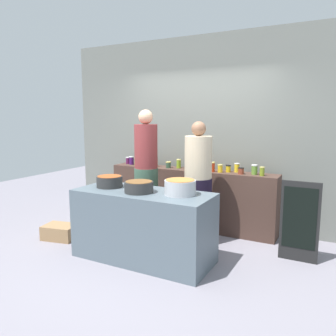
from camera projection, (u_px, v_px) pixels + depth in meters
name	position (u px, v px, depth m)	size (l,w,h in m)	color
ground	(156.00, 250.00, 4.43)	(12.00, 12.00, 0.00)	gray
storefront_wall	(200.00, 132.00, 5.47)	(4.80, 0.12, 3.00)	slate
display_shelf	(190.00, 198.00, 5.32)	(2.70, 0.36, 0.93)	#453028
prep_table	(143.00, 226.00, 4.10)	(1.70, 0.70, 0.85)	#52606A
preserve_jar_0	(128.00, 160.00, 5.86)	(0.08, 0.08, 0.12)	#521742
preserve_jar_1	(132.00, 160.00, 5.77)	(0.08, 0.08, 0.14)	#441860
preserve_jar_2	(137.00, 161.00, 5.68)	(0.09, 0.09, 0.13)	olive
preserve_jar_3	(148.00, 162.00, 5.67)	(0.09, 0.09, 0.11)	#2F6037
preserve_jar_4	(155.00, 162.00, 5.53)	(0.09, 0.09, 0.14)	orange
preserve_jar_5	(168.00, 165.00, 5.39)	(0.08, 0.08, 0.10)	#324E3A
preserve_jar_6	(179.00, 164.00, 5.36)	(0.07, 0.07, 0.14)	olive
preserve_jar_7	(188.00, 166.00, 5.20)	(0.09, 0.09, 0.11)	gold
preserve_jar_8	(201.00, 167.00, 5.11)	(0.08, 0.08, 0.12)	gold
preserve_jar_9	(213.00, 167.00, 5.00)	(0.07, 0.07, 0.15)	#B12F12
preserve_jar_10	(220.00, 168.00, 4.96)	(0.08, 0.08, 0.12)	gold
preserve_jar_11	(228.00, 168.00, 4.98)	(0.07, 0.07, 0.11)	gold
preserve_jar_12	(237.00, 168.00, 4.97)	(0.08, 0.08, 0.13)	gold
preserve_jar_13	(241.00, 171.00, 4.80)	(0.09, 0.09, 0.10)	brown
preserve_jar_14	(254.00, 170.00, 4.77)	(0.09, 0.09, 0.14)	olive
preserve_jar_15	(262.00, 171.00, 4.67)	(0.07, 0.07, 0.13)	olive
cooking_pot_left	(110.00, 182.00, 4.29)	(0.33, 0.33, 0.14)	#2D2D2D
cooking_pot_center	(139.00, 187.00, 3.99)	(0.34, 0.34, 0.13)	#2D2D2D
cooking_pot_right	(180.00, 187.00, 3.87)	(0.36, 0.36, 0.18)	#B7B7BC
cook_with_tongs	(146.00, 180.00, 4.84)	(0.34, 0.34, 1.84)	#3E5D4A
cook_in_cap	(198.00, 190.00, 4.56)	(0.38, 0.38, 1.68)	black
bread_crate	(60.00, 232.00, 4.84)	(0.46, 0.32, 0.20)	#98734C
chalkboard_sign	(299.00, 221.00, 4.04)	(0.45, 0.05, 0.99)	black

